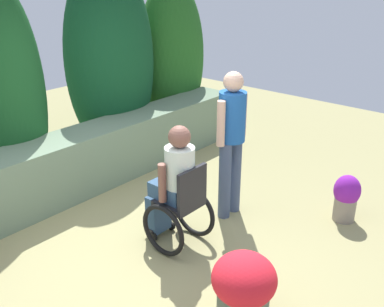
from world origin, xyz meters
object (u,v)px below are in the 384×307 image
(person_in_wheelchair, at_px, (176,191))
(flower_pot_purple_near, at_px, (244,287))
(flower_pot_terracotta_by_wall, at_px, (346,196))
(person_standing_companion, at_px, (231,136))

(person_in_wheelchair, distance_m, flower_pot_purple_near, 1.30)
(person_in_wheelchair, bearing_deg, flower_pot_purple_near, -111.92)
(flower_pot_terracotta_by_wall, bearing_deg, person_in_wheelchair, 144.55)
(flower_pot_terracotta_by_wall, bearing_deg, flower_pot_purple_near, -179.27)
(person_standing_companion, xyz_separation_m, flower_pot_terracotta_by_wall, (0.75, -1.10, -0.69))
(person_standing_companion, xyz_separation_m, flower_pot_purple_near, (-1.33, -1.12, -0.65))
(person_in_wheelchair, height_order, person_standing_companion, person_standing_companion)
(flower_pot_purple_near, distance_m, flower_pot_terracotta_by_wall, 2.09)
(flower_pot_terracotta_by_wall, bearing_deg, person_standing_companion, 124.47)
(person_standing_companion, bearing_deg, person_in_wheelchair, -177.83)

